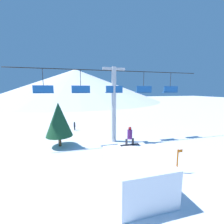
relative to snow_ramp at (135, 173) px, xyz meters
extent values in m
plane|color=white|center=(-0.80, 0.60, -1.00)|extent=(220.00, 220.00, 0.00)
cone|color=silver|center=(-0.80, 75.52, 7.17)|extent=(86.63, 86.63, 16.32)
cube|color=white|center=(0.00, 0.00, 0.00)|extent=(2.95, 4.02, 1.99)
cube|color=silver|center=(0.00, 1.96, 0.96)|extent=(2.95, 0.10, 0.06)
cube|color=black|center=(0.34, 1.72, 1.01)|extent=(1.33, 0.26, 0.03)
cylinder|color=black|center=(0.11, 1.72, 1.23)|extent=(0.15, 0.15, 0.41)
cylinder|color=black|center=(0.57, 1.72, 1.23)|extent=(0.15, 0.15, 0.41)
cylinder|color=#471956|center=(0.34, 1.72, 1.74)|extent=(0.33, 0.33, 0.62)
sphere|color=maroon|center=(0.34, 1.72, 2.16)|extent=(0.21, 0.21, 0.21)
cylinder|color=#B2B2B7|center=(1.06, 8.14, 3.03)|extent=(0.49, 0.49, 8.06)
cube|color=#B2B2B7|center=(1.06, 8.14, 6.86)|extent=(2.40, 0.24, 0.24)
cylinder|color=black|center=(1.06, 8.14, 6.66)|extent=(20.29, 0.08, 0.08)
cylinder|color=#28282D|center=(-5.84, 8.14, 5.53)|extent=(0.06, 0.06, 2.26)
cube|color=#195199|center=(-5.84, 8.14, 4.41)|extent=(1.80, 0.44, 0.08)
cube|color=#195199|center=(-5.84, 7.96, 4.76)|extent=(1.80, 0.08, 0.70)
cylinder|color=#28282D|center=(-2.39, 8.14, 5.53)|extent=(0.06, 0.06, 2.26)
cube|color=#195199|center=(-2.39, 8.14, 4.41)|extent=(1.80, 0.44, 0.08)
cube|color=#195199|center=(-2.39, 7.96, 4.76)|extent=(1.80, 0.08, 0.70)
cylinder|color=#28282D|center=(1.06, 8.14, 5.53)|extent=(0.06, 0.06, 2.26)
cube|color=#195199|center=(1.06, 8.14, 4.41)|extent=(1.80, 0.44, 0.08)
cube|color=#195199|center=(1.06, 7.96, 4.76)|extent=(1.80, 0.08, 0.70)
cylinder|color=#28282D|center=(4.51, 8.14, 5.53)|extent=(0.06, 0.06, 2.26)
cube|color=#195199|center=(4.51, 8.14, 4.41)|extent=(1.80, 0.44, 0.08)
cube|color=#195199|center=(4.51, 7.96, 4.76)|extent=(1.80, 0.08, 0.70)
cylinder|color=#28282D|center=(7.96, 8.14, 5.53)|extent=(0.06, 0.06, 2.26)
cube|color=#195199|center=(7.96, 8.14, 4.41)|extent=(1.80, 0.44, 0.08)
cube|color=#195199|center=(7.96, 7.96, 4.76)|extent=(1.80, 0.08, 0.70)
cylinder|color=#4C3823|center=(-4.64, 8.20, -0.46)|extent=(0.29, 0.29, 1.07)
cone|color=#194728|center=(-4.64, 8.20, 1.78)|extent=(2.63, 2.63, 3.41)
cylinder|color=orange|center=(3.51, 0.81, -0.15)|extent=(0.10, 0.10, 1.68)
cube|color=orange|center=(3.69, 0.81, 0.57)|extent=(0.36, 0.02, 0.20)
cylinder|color=black|center=(-3.05, 13.98, -0.77)|extent=(0.17, 0.17, 0.45)
cylinder|color=black|center=(-3.05, 13.98, -0.25)|extent=(0.24, 0.24, 0.60)
sphere|color=#232328|center=(-3.05, 13.98, 0.14)|extent=(0.18, 0.18, 0.18)
camera|label=1|loc=(-3.35, -7.31, 4.70)|focal=24.00mm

